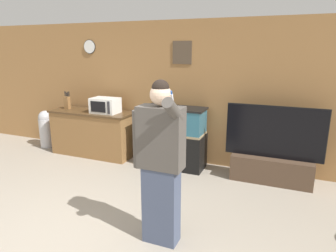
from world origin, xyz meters
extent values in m
plane|color=gray|center=(0.00, 0.00, 0.00)|extent=(18.00, 18.00, 0.00)
cube|color=olive|center=(0.00, 3.06, 1.30)|extent=(10.00, 0.06, 2.60)
cube|color=#4C3D2D|center=(0.33, 3.02, 2.03)|extent=(0.36, 0.02, 0.40)
cylinder|color=white|center=(-1.66, 3.02, 2.14)|extent=(0.25, 0.03, 0.25)
cylinder|color=black|center=(-1.66, 3.02, 2.14)|extent=(0.27, 0.01, 0.27)
cube|color=brown|center=(-1.44, 2.66, 0.43)|extent=(1.67, 0.58, 0.86)
cube|color=#48321C|center=(-1.44, 2.66, 0.88)|extent=(1.71, 0.62, 0.03)
cube|color=white|center=(-1.09, 2.64, 1.04)|extent=(0.52, 0.35, 0.29)
cube|color=black|center=(-1.14, 2.47, 1.04)|extent=(0.33, 0.01, 0.20)
cube|color=#2D2D33|center=(-0.90, 2.47, 1.04)|extent=(0.05, 0.01, 0.23)
cube|color=brown|center=(-2.04, 2.67, 1.03)|extent=(0.11, 0.08, 0.26)
cylinder|color=black|center=(-2.08, 2.68, 1.21)|extent=(0.02, 0.02, 0.11)
cylinder|color=black|center=(-2.04, 2.68, 1.19)|extent=(0.02, 0.02, 0.07)
cylinder|color=black|center=(-2.00, 2.68, 1.20)|extent=(0.02, 0.02, 0.10)
cylinder|color=black|center=(-2.08, 2.71, 1.20)|extent=(0.02, 0.02, 0.09)
cylinder|color=black|center=(-2.04, 2.71, 1.20)|extent=(0.02, 0.02, 0.09)
cylinder|color=black|center=(-2.00, 2.71, 1.20)|extent=(0.02, 0.02, 0.10)
cube|color=black|center=(0.32, 2.68, 0.31)|extent=(1.11, 0.49, 0.63)
cube|color=#937F5B|center=(0.32, 2.68, 0.65)|extent=(1.08, 0.47, 0.04)
cube|color=#285B70|center=(0.32, 2.68, 0.87)|extent=(1.07, 0.47, 0.46)
cube|color=black|center=(0.32, 2.68, 1.09)|extent=(1.11, 0.49, 0.03)
cube|color=#4C3828|center=(2.01, 2.67, 0.21)|extent=(1.26, 0.40, 0.42)
cube|color=black|center=(2.01, 2.67, 0.82)|extent=(1.48, 0.05, 0.82)
cube|color=black|center=(2.01, 2.69, 0.82)|extent=(1.51, 0.01, 0.85)
cube|color=#424C66|center=(0.99, 0.57, 0.44)|extent=(0.38, 0.21, 0.88)
cube|color=#4C4742|center=(0.99, 0.57, 1.21)|extent=(0.48, 0.23, 0.66)
sphere|color=beige|center=(0.99, 0.57, 1.66)|extent=(0.22, 0.22, 0.22)
sphere|color=black|center=(0.99, 0.57, 1.72)|extent=(0.18, 0.18, 0.18)
cylinder|color=#4C4742|center=(0.73, 0.57, 1.16)|extent=(0.12, 0.12, 0.63)
cylinder|color=#4C4742|center=(1.18, 0.43, 1.54)|extent=(0.11, 0.35, 0.29)
cylinder|color=white|center=(1.18, 0.41, 1.65)|extent=(0.02, 0.06, 0.11)
cylinder|color=#2856B2|center=(1.18, 0.39, 1.71)|extent=(0.02, 0.03, 0.05)
cylinder|color=#B7B7BC|center=(-2.68, 2.68, 0.31)|extent=(0.30, 0.30, 0.63)
sphere|color=#ADADB2|center=(-2.68, 2.68, 0.66)|extent=(0.29, 0.29, 0.29)
camera|label=1|loc=(2.19, -2.14, 2.10)|focal=32.00mm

